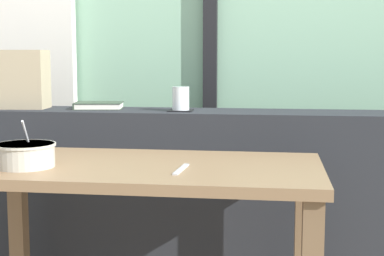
% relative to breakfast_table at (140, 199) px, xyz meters
% --- Properties ---
extents(curtain_left_panel, '(0.56, 0.06, 2.50)m').
position_rel_breakfast_table_xyz_m(curtain_left_panel, '(-0.87, 1.07, 0.64)').
color(curtain_left_panel, silver).
rests_on(curtain_left_panel, ground).
extents(window_divider_post, '(0.07, 0.05, 2.60)m').
position_rel_breakfast_table_xyz_m(window_divider_post, '(0.12, 1.10, 0.69)').
color(window_divider_post, black).
rests_on(window_divider_post, ground).
extents(dark_console_ledge, '(2.80, 0.29, 0.86)m').
position_rel_breakfast_table_xyz_m(dark_console_ledge, '(0.08, 0.59, -0.18)').
color(dark_console_ledge, '#23262B').
rests_on(dark_console_ledge, ground).
extents(breakfast_table, '(1.22, 0.61, 0.73)m').
position_rel_breakfast_table_xyz_m(breakfast_table, '(0.00, 0.00, 0.00)').
color(breakfast_table, brown).
rests_on(breakfast_table, ground).
extents(coaster_square, '(0.10, 0.10, 0.00)m').
position_rel_breakfast_table_xyz_m(coaster_square, '(0.05, 0.55, 0.25)').
color(coaster_square, black).
rests_on(coaster_square, dark_console_ledge).
extents(juice_glass, '(0.07, 0.07, 0.10)m').
position_rel_breakfast_table_xyz_m(juice_glass, '(0.05, 0.55, 0.30)').
color(juice_glass, white).
rests_on(juice_glass, coaster_square).
extents(closed_book, '(0.23, 0.18, 0.03)m').
position_rel_breakfast_table_xyz_m(closed_book, '(-0.33, 0.62, 0.26)').
color(closed_book, '#334233').
rests_on(closed_book, dark_console_ledge).
extents(throw_pillow, '(0.33, 0.16, 0.26)m').
position_rel_breakfast_table_xyz_m(throw_pillow, '(-0.72, 0.59, 0.38)').
color(throw_pillow, tan).
rests_on(throw_pillow, dark_console_ledge).
extents(soup_bowl, '(0.20, 0.20, 0.16)m').
position_rel_breakfast_table_xyz_m(soup_bowl, '(-0.36, -0.11, 0.16)').
color(soup_bowl, '#BCB7A8').
rests_on(soup_bowl, breakfast_table).
extents(fork_utensil, '(0.03, 0.17, 0.01)m').
position_rel_breakfast_table_xyz_m(fork_utensil, '(0.15, -0.09, 0.12)').
color(fork_utensil, silver).
rests_on(fork_utensil, breakfast_table).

